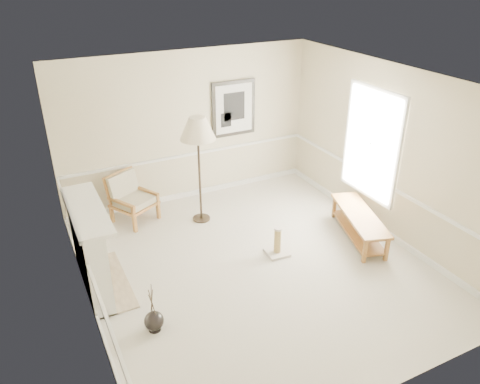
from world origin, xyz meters
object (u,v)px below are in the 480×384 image
scratching_post (277,246)px  floor_lamp (198,131)px  armchair (130,196)px  bench (359,222)px  floor_vase (154,321)px

scratching_post → floor_lamp: bearing=112.9°
armchair → floor_lamp: 1.79m
armchair → bench: 4.10m
scratching_post → floor_vase: bearing=-161.2°
floor_lamp → scratching_post: 2.34m
armchair → floor_lamp: (1.14, -0.60, 1.24)m
scratching_post → armchair: bearing=129.6°
floor_vase → bench: bearing=9.1°
floor_vase → floor_lamp: 3.31m
floor_lamp → scratching_post: size_ratio=3.96×
scratching_post → bench: bearing=-6.8°
armchair → bench: bearing=-64.1°
floor_lamp → floor_vase: bearing=-124.5°
floor_vase → armchair: (0.50, 3.00, 0.34)m
floor_vase → floor_lamp: (1.64, 2.40, 1.58)m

